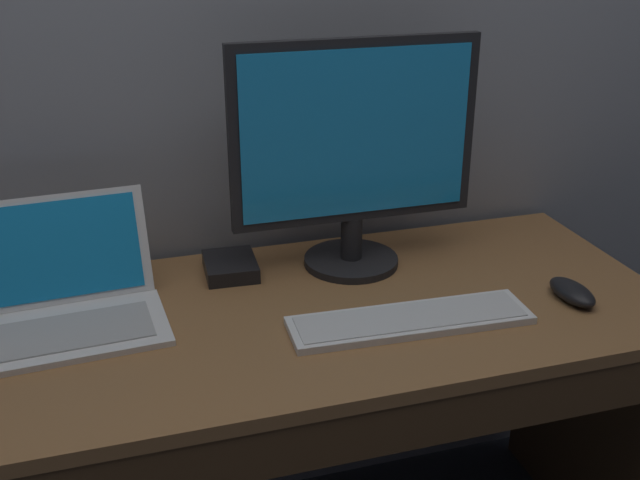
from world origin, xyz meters
TOP-DOWN VIEW (x-y plane):
  - desk at (0.00, -0.02)m, footprint 1.52×0.62m
  - laptop_white at (-0.39, 0.07)m, footprint 0.37×0.30m
  - external_monitor at (0.20, 0.15)m, footprint 0.51×0.20m
  - wired_keyboard at (0.22, -0.11)m, footprint 0.46×0.14m
  - computer_mouse at (0.56, -0.11)m, footprint 0.07×0.12m
  - external_drive_box at (-0.06, 0.19)m, footprint 0.11×0.14m

SIDE VIEW (x-z plane):
  - desk at x=0.00m, z-range 0.16..0.87m
  - wired_keyboard at x=0.22m, z-range 0.71..0.72m
  - external_drive_box at x=-0.06m, z-range 0.71..0.74m
  - computer_mouse at x=0.56m, z-range 0.71..0.74m
  - laptop_white at x=-0.39m, z-range 0.64..0.85m
  - external_monitor at x=0.20m, z-range 0.72..1.20m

